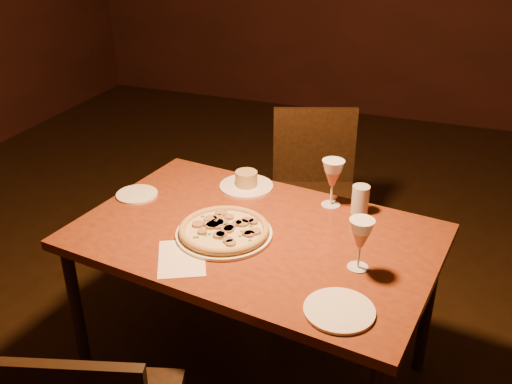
% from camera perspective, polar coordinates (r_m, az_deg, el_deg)
% --- Properties ---
extents(floor, '(7.00, 7.00, 0.00)m').
position_cam_1_polar(floor, '(2.63, 0.93, -17.34)').
color(floor, black).
rests_on(floor, ground).
extents(dining_table, '(1.44, 1.03, 0.72)m').
position_cam_1_polar(dining_table, '(2.20, -0.08, -5.49)').
color(dining_table, brown).
rests_on(dining_table, floor).
extents(chair_far, '(0.56, 0.56, 0.90)m').
position_cam_1_polar(chair_far, '(2.98, 5.89, 0.42)').
color(chair_far, black).
rests_on(chair_far, floor).
extents(pizza_plate, '(0.36, 0.36, 0.04)m').
position_cam_1_polar(pizza_plate, '(2.14, -3.22, -3.85)').
color(pizza_plate, white).
rests_on(pizza_plate, dining_table).
extents(ramekin_saucer, '(0.23, 0.23, 0.07)m').
position_cam_1_polar(ramekin_saucer, '(2.49, -0.97, 0.98)').
color(ramekin_saucer, white).
rests_on(ramekin_saucer, dining_table).
extents(wine_glass_far, '(0.09, 0.09, 0.20)m').
position_cam_1_polar(wine_glass_far, '(2.33, 7.62, 0.86)').
color(wine_glass_far, '#BB6B4E').
rests_on(wine_glass_far, dining_table).
extents(wine_glass_right, '(0.09, 0.09, 0.19)m').
position_cam_1_polar(wine_glass_right, '(1.95, 10.36, -5.18)').
color(wine_glass_right, '#BB6B4E').
rests_on(wine_glass_right, dining_table).
extents(water_tumbler, '(0.07, 0.07, 0.12)m').
position_cam_1_polar(water_tumbler, '(2.31, 10.39, -0.75)').
color(water_tumbler, silver).
rests_on(water_tumbler, dining_table).
extents(side_plate_left, '(0.18, 0.18, 0.01)m').
position_cam_1_polar(side_plate_left, '(2.48, -11.82, -0.23)').
color(side_plate_left, white).
rests_on(side_plate_left, dining_table).
extents(side_plate_near, '(0.22, 0.22, 0.01)m').
position_cam_1_polar(side_plate_near, '(1.80, 8.32, -11.64)').
color(side_plate_near, white).
rests_on(side_plate_near, dining_table).
extents(menu_card, '(0.25, 0.29, 0.00)m').
position_cam_1_polar(menu_card, '(2.03, -7.44, -6.56)').
color(menu_card, white).
rests_on(menu_card, dining_table).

